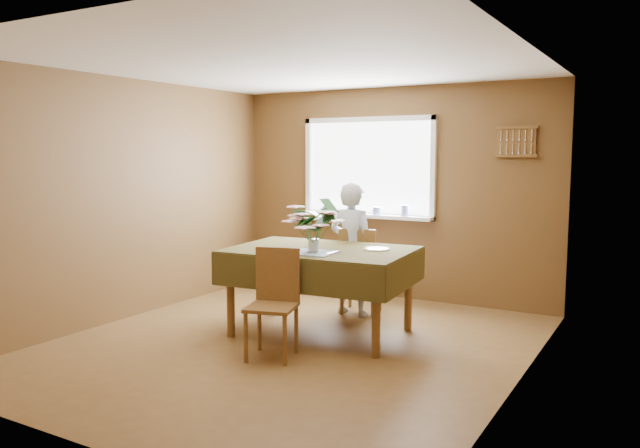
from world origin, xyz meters
The scene contains 15 objects.
floor centered at (0.00, 0.00, 0.00)m, with size 4.50×4.50×0.00m, color brown.
ceiling centered at (0.00, 0.00, 2.50)m, with size 4.50×4.50×0.00m, color white.
wall_back centered at (0.00, 2.25, 1.25)m, with size 4.00×4.00×0.00m, color brown.
wall_front centered at (0.00, -2.25, 1.25)m, with size 4.00×4.00×0.00m, color brown.
wall_left centered at (-2.00, 0.00, 1.25)m, with size 4.50×4.50×0.00m, color brown.
wall_right centered at (2.00, 0.00, 1.25)m, with size 4.50×4.50×0.00m, color brown.
window_assembly centered at (-0.29, 2.20, 1.36)m, with size 1.72×0.20×1.22m.
spoon_rack centered at (1.45, 2.22, 1.85)m, with size 0.44×0.05×0.33m.
dining_table centered at (0.06, 0.47, 0.72)m, with size 1.80×1.30×0.83m.
chair_far centered at (0.05, 1.31, 0.51)m, with size 0.47×0.47×0.93m.
chair_near centered at (0.03, -0.29, 0.50)m, with size 0.49×0.49×0.92m.
seated_woman centered at (-0.01, 1.25, 0.71)m, with size 0.52×0.34×1.42m, color white.
flower_bouquet centered at (0.11, 0.25, 1.10)m, with size 0.50×0.50×0.42m.
side_plate centered at (0.54, 0.67, 0.83)m, with size 0.24×0.24×0.01m, color white.
table_knife centered at (0.29, 0.28, 0.84)m, with size 0.02×0.19×0.00m, color silver.
Camera 1 is at (2.98, -4.61, 1.73)m, focal length 35.00 mm.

